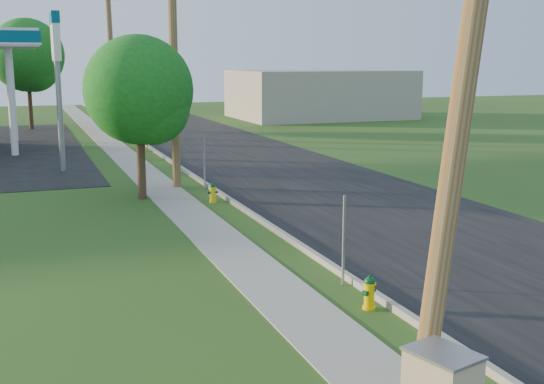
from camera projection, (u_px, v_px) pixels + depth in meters
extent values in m
plane|color=#2C4519|center=(444.00, 366.00, 10.94)|extent=(140.00, 140.00, 0.00)
cube|color=black|center=(383.00, 214.00, 21.68)|extent=(8.00, 120.00, 0.02)
cube|color=gray|center=(265.00, 223.00, 20.31)|extent=(0.15, 120.00, 0.15)
cube|color=gray|center=(208.00, 229.00, 19.72)|extent=(1.50, 120.00, 0.03)
cylinder|color=brown|center=(467.00, 66.00, 8.92)|extent=(1.31, 0.32, 9.48)
cylinder|color=brown|center=(174.00, 58.00, 25.46)|extent=(0.32, 0.32, 9.80)
cylinder|color=brown|center=(112.00, 62.00, 42.07)|extent=(0.49, 0.32, 9.50)
cube|color=gray|center=(344.00, 241.00, 14.71)|extent=(0.05, 0.04, 2.00)
cube|color=gray|center=(205.00, 164.00, 25.57)|extent=(0.05, 0.04, 2.00)
cube|color=gray|center=(147.00, 132.00, 36.81)|extent=(0.05, 0.04, 2.00)
cylinder|color=silver|center=(12.00, 102.00, 34.64)|extent=(0.36, 0.36, 5.50)
cylinder|color=silver|center=(12.00, 96.00, 40.72)|extent=(0.36, 0.36, 5.50)
cylinder|color=gray|center=(60.00, 115.00, 29.66)|extent=(0.24, 0.24, 5.00)
cube|color=silver|center=(55.00, 37.00, 29.03)|extent=(0.30, 2.00, 2.00)
cube|color=#004968|center=(54.00, 18.00, 28.88)|extent=(0.34, 2.04, 0.50)
cube|color=#A0998B|center=(320.00, 94.00, 58.13)|extent=(14.00, 10.00, 4.00)
cylinder|color=#342517|center=(141.00, 158.00, 23.90)|extent=(0.30, 0.30, 2.95)
sphere|color=#155415|center=(139.00, 90.00, 23.46)|extent=(3.77, 3.77, 3.77)
sphere|color=#155415|center=(152.00, 107.00, 23.43)|extent=(2.60, 2.60, 2.60)
cylinder|color=#342517|center=(30.00, 101.00, 48.13)|extent=(0.30, 0.30, 3.99)
sphere|color=#155415|center=(27.00, 55.00, 47.53)|extent=(5.11, 5.11, 5.11)
sphere|color=#155415|center=(34.00, 67.00, 47.54)|extent=(3.51, 3.51, 3.51)
cylinder|color=#F0BB00|center=(369.00, 307.00, 13.46)|extent=(0.26, 0.26, 0.06)
cylinder|color=#F0BB00|center=(369.00, 295.00, 13.41)|extent=(0.20, 0.20, 0.56)
cylinder|color=#F0BB00|center=(370.00, 284.00, 13.36)|extent=(0.26, 0.26, 0.04)
sphere|color=#083E18|center=(370.00, 282.00, 13.36)|extent=(0.21, 0.21, 0.21)
cylinder|color=#083E18|center=(370.00, 276.00, 13.33)|extent=(0.05, 0.05, 0.06)
cylinder|color=#083E18|center=(375.00, 293.00, 13.30)|extent=(0.14, 0.14, 0.10)
cylinder|color=#083E18|center=(365.00, 293.00, 13.30)|extent=(0.12, 0.11, 0.08)
cylinder|color=#083E18|center=(373.00, 290.00, 13.48)|extent=(0.12, 0.11, 0.08)
cylinder|color=yellow|center=(213.00, 202.00, 23.54)|extent=(0.26, 0.26, 0.06)
cylinder|color=yellow|center=(213.00, 194.00, 23.49)|extent=(0.21, 0.21, 0.56)
cylinder|color=yellow|center=(213.00, 188.00, 23.44)|extent=(0.26, 0.26, 0.04)
sphere|color=#063A20|center=(213.00, 186.00, 23.44)|extent=(0.22, 0.22, 0.22)
cylinder|color=#063A20|center=(212.00, 183.00, 23.41)|extent=(0.05, 0.05, 0.06)
cylinder|color=#063A20|center=(214.00, 193.00, 23.35)|extent=(0.11, 0.11, 0.10)
cylinder|color=#063A20|center=(209.00, 193.00, 23.43)|extent=(0.10, 0.09, 0.08)
cylinder|color=#063A20|center=(216.00, 192.00, 23.52)|extent=(0.10, 0.09, 0.08)
cylinder|color=#EAB60A|center=(144.00, 151.00, 36.71)|extent=(0.29, 0.29, 0.06)
cylinder|color=#EAB60A|center=(143.00, 146.00, 36.65)|extent=(0.23, 0.23, 0.62)
cylinder|color=#EAB60A|center=(143.00, 141.00, 36.60)|extent=(0.29, 0.29, 0.04)
sphere|color=#063315|center=(143.00, 140.00, 36.59)|extent=(0.24, 0.24, 0.24)
cylinder|color=#063315|center=(143.00, 138.00, 36.57)|extent=(0.05, 0.05, 0.06)
cylinder|color=#063315|center=(144.00, 145.00, 36.51)|extent=(0.11, 0.12, 0.11)
cylinder|color=#063315|center=(141.00, 144.00, 36.59)|extent=(0.10, 0.09, 0.09)
cylinder|color=#063315|center=(146.00, 144.00, 36.69)|extent=(0.10, 0.09, 0.09)
cube|color=gray|center=(443.00, 353.00, 8.12)|extent=(0.83, 0.96, 0.04)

